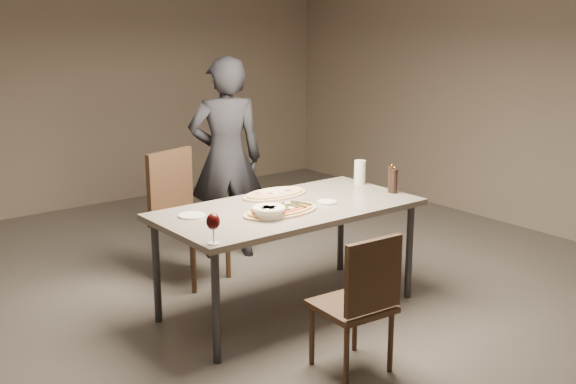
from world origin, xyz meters
TOP-DOWN VIEW (x-y plane):
  - room at (0.00, 0.00)m, footprint 7.00×7.00m
  - dining_table at (0.00, 0.00)m, footprint 1.80×0.90m
  - zucchini_pizza at (-0.13, -0.10)m, footprint 0.56×0.31m
  - ham_pizza at (0.10, 0.28)m, footprint 0.52×0.29m
  - bread_basket at (-0.27, -0.15)m, footprint 0.22×0.22m
  - oil_dish at (0.26, -0.10)m, footprint 0.13×0.13m
  - pepper_mill_left at (0.83, -0.16)m, footprint 0.05×0.05m
  - pepper_mill_right at (0.83, -0.19)m, footprint 0.05×0.05m
  - carafe at (0.83, 0.18)m, footprint 0.09×0.09m
  - wine_glass at (-0.83, -0.38)m, footprint 0.08×0.08m
  - side_plate at (-0.64, 0.19)m, footprint 0.18×0.18m
  - chair_near at (-0.24, -0.98)m, footprint 0.42×0.42m
  - chair_far at (-0.26, 0.99)m, footprint 0.59×0.59m
  - diner at (0.29, 1.22)m, footprint 0.73×0.62m

SIDE VIEW (x-z plane):
  - chair_near at x=-0.24m, z-range 0.05..0.89m
  - chair_far at x=-0.26m, z-range 0.06..1.06m
  - dining_table at x=0.00m, z-range 0.32..1.07m
  - side_plate at x=-0.64m, z-range 0.75..0.76m
  - oil_dish at x=0.26m, z-range 0.75..0.77m
  - ham_pizza at x=0.10m, z-range 0.75..0.78m
  - zucchini_pizza at x=-0.13m, z-range 0.74..0.79m
  - bread_basket at x=-0.27m, z-range 0.76..0.84m
  - carafe at x=0.83m, z-range 0.75..0.93m
  - pepper_mill_right at x=0.83m, z-range 0.74..0.94m
  - diner at x=0.29m, z-range 0.00..1.69m
  - pepper_mill_left at x=0.83m, z-range 0.74..0.96m
  - wine_glass at x=-0.83m, z-range 0.79..0.97m
  - room at x=0.00m, z-range -2.10..4.90m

